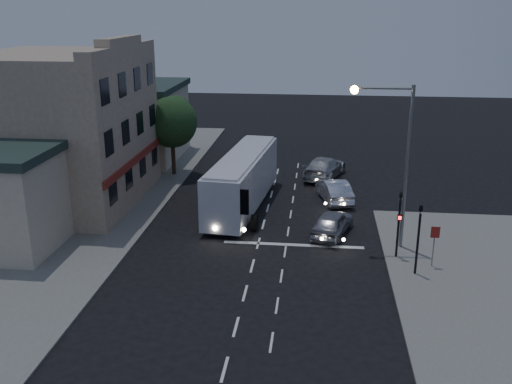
# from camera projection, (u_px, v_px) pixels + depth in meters

# --- Properties ---
(ground) EXTENTS (120.00, 120.00, 0.00)m
(ground) POSITION_uv_depth(u_px,v_px,m) (254.00, 258.00, 30.81)
(ground) COLOR black
(sidewalk_far) EXTENTS (12.00, 50.00, 0.12)m
(sidewalk_far) POSITION_uv_depth(u_px,v_px,m) (82.00, 200.00, 39.71)
(sidewalk_far) COLOR slate
(sidewalk_far) RESTS_ON ground
(road_markings) EXTENTS (8.00, 30.55, 0.01)m
(road_markings) POSITION_uv_depth(u_px,v_px,m) (282.00, 235.00, 33.80)
(road_markings) COLOR silver
(road_markings) RESTS_ON ground
(tour_bus) EXTENTS (3.66, 12.13, 3.66)m
(tour_bus) POSITION_uv_depth(u_px,v_px,m) (243.00, 179.00, 38.05)
(tour_bus) COLOR silver
(tour_bus) RESTS_ON ground
(car_suv) EXTENTS (2.91, 4.67, 1.48)m
(car_suv) POSITION_uv_depth(u_px,v_px,m) (332.00, 223.00, 33.73)
(car_suv) COLOR gray
(car_suv) RESTS_ON ground
(car_sedan_a) EXTENTS (2.71, 4.94, 1.54)m
(car_sedan_a) POSITION_uv_depth(u_px,v_px,m) (334.00, 190.00, 39.59)
(car_sedan_a) COLOR silver
(car_sedan_a) RESTS_ON ground
(car_sedan_b) EXTENTS (3.83, 6.08, 1.64)m
(car_sedan_b) POSITION_uv_depth(u_px,v_px,m) (324.00, 167.00, 45.04)
(car_sedan_b) COLOR #B6B6B7
(car_sedan_b) RESTS_ON ground
(traffic_signal_main) EXTENTS (0.25, 0.35, 4.10)m
(traffic_signal_main) POSITION_uv_depth(u_px,v_px,m) (399.00, 216.00, 30.00)
(traffic_signal_main) COLOR black
(traffic_signal_main) RESTS_ON sidewalk_near
(traffic_signal_side) EXTENTS (0.18, 0.15, 4.10)m
(traffic_signal_side) POSITION_uv_depth(u_px,v_px,m) (419.00, 231.00, 28.06)
(traffic_signal_side) COLOR black
(traffic_signal_side) RESTS_ON sidewalk_near
(regulatory_sign) EXTENTS (0.45, 0.12, 2.20)m
(regulatory_sign) POSITION_uv_depth(u_px,v_px,m) (434.00, 240.00, 29.12)
(regulatory_sign) COLOR slate
(regulatory_sign) RESTS_ON sidewalk_near
(streetlight) EXTENTS (3.32, 0.44, 9.00)m
(streetlight) POSITION_uv_depth(u_px,v_px,m) (396.00, 149.00, 30.34)
(streetlight) COLOR slate
(streetlight) RESTS_ON sidewalk_near
(main_building) EXTENTS (10.12, 12.00, 11.00)m
(main_building) POSITION_uv_depth(u_px,v_px,m) (61.00, 128.00, 38.22)
(main_building) COLOR #9E7E61
(main_building) RESTS_ON sidewalk_far
(low_building_north) EXTENTS (9.40, 9.40, 6.50)m
(low_building_north) POSITION_uv_depth(u_px,v_px,m) (127.00, 120.00, 50.06)
(low_building_north) COLOR #BEAF98
(low_building_north) RESTS_ON sidewalk_far
(street_tree) EXTENTS (4.00, 4.00, 6.20)m
(street_tree) POSITION_uv_depth(u_px,v_px,m) (172.00, 120.00, 44.46)
(street_tree) COLOR black
(street_tree) RESTS_ON sidewalk_far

